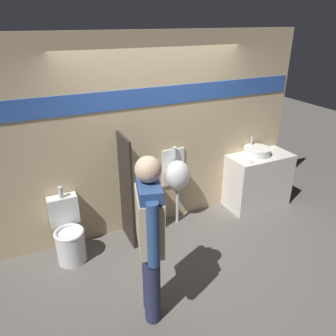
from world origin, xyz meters
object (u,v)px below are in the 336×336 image
Objects in this scene: sink_basin at (257,151)px; urinal_near_counter at (177,175)px; cell_phone at (250,161)px; person_in_vest at (150,231)px; toilet at (69,235)px.

urinal_near_counter is at bearing 177.53° from sink_basin.
person_in_vest reaches higher than cell_phone.
urinal_near_counter reaches higher than toilet.
urinal_near_counter is 1.25× the size of toilet.
toilet is (-2.96, -0.08, -0.60)m from sink_basin.
urinal_near_counter is (-1.36, 0.06, -0.15)m from sink_basin.
cell_phone is 2.76m from toilet.
sink_basin is 3.02m from toilet.
cell_phone is 2.42m from person_in_vest.
urinal_near_counter is 0.66× the size of person_in_vest.
sink_basin is 1.37m from urinal_near_counter.
urinal_near_counter is 1.67m from toilet.
cell_phone is at bearing -44.73° from person_in_vest.
person_in_vest reaches higher than urinal_near_counter.
sink_basin reaches higher than toilet.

